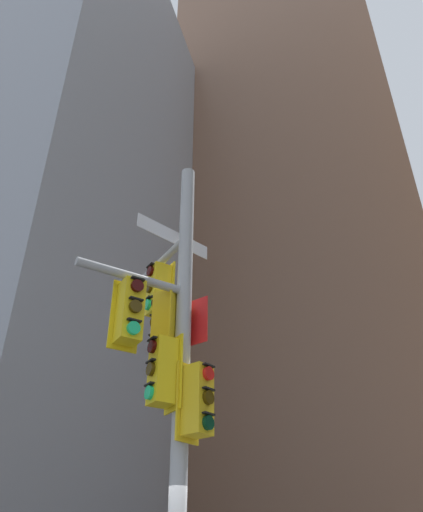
{
  "coord_description": "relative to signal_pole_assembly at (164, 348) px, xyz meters",
  "views": [
    {
      "loc": [
        2.48,
        -7.09,
        1.54
      ],
      "look_at": [
        0.38,
        0.33,
        6.32
      ],
      "focal_mm": 35.57,
      "sensor_mm": 36.0,
      "label": 1
    }
  ],
  "objects": [
    {
      "name": "signal_pole_assembly",
      "position": [
        0.0,
        0.0,
        0.0
      ],
      "size": [
        2.74,
        3.48,
        8.1
      ],
      "color": "#9EA0A3",
      "rests_on": "ground"
    },
    {
      "name": "building_mid_block",
      "position": [
        0.3,
        26.05,
        20.83
      ],
      "size": [
        15.7,
        15.7,
        50.85
      ],
      "primitive_type": "cube",
      "color": "brown",
      "rests_on": "ground"
    },
    {
      "name": "building_tower_left",
      "position": [
        -13.73,
        11.24,
        13.52
      ],
      "size": [
        15.99,
        15.99,
        36.23
      ],
      "primitive_type": "cube",
      "color": "#9399A3",
      "rests_on": "ground"
    }
  ]
}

